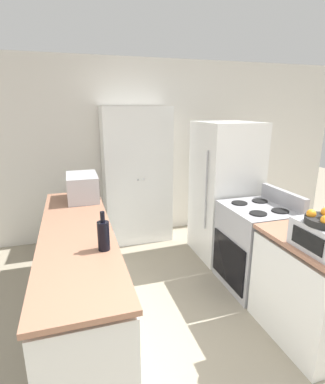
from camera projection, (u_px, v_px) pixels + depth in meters
wall_back at (134, 150)px, 4.49m from camera, size 7.00×0.06×2.60m
counter_left at (80, 277)px, 2.71m from camera, size 0.60×2.43×0.91m
counter_right at (309, 291)px, 2.51m from camera, size 0.60×0.87×0.91m
pantry_cabinet at (137, 176)px, 4.31m from camera, size 0.95×0.48×1.94m
stove at (255, 246)px, 3.26m from camera, size 0.66×0.72×1.07m
refrigerator at (224, 191)px, 3.88m from camera, size 0.72×0.78×1.75m
microwave at (83, 187)px, 3.38m from camera, size 0.34×0.51×0.29m
wine_bottle at (103, 235)px, 2.18m from camera, size 0.09×0.09×0.30m
toaster_oven at (323, 238)px, 2.16m from camera, size 0.29×0.41×0.21m
fruit_bowl at (325, 219)px, 2.11m from camera, size 0.27×0.27×0.13m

